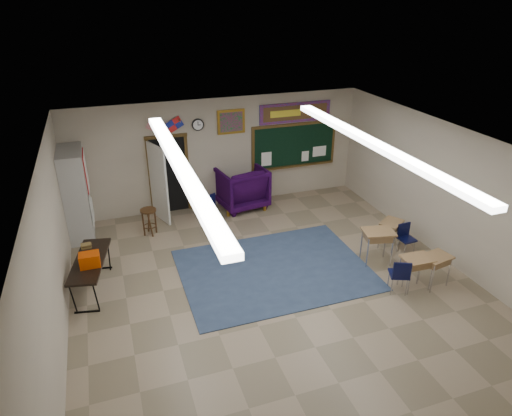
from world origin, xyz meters
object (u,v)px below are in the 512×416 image
object	(u,v)px
wingback_armchair	(241,187)
student_desk_front_left	(377,245)
wooden_stool	(149,221)
folding_table	(92,273)
student_desk_front_right	(390,233)

from	to	relation	value
wingback_armchair	student_desk_front_left	world-z (taller)	wingback_armchair
wingback_armchair	student_desk_front_left	bearing A→B (deg)	108.29
wingback_armchair	wooden_stool	xyz separation A→B (m)	(-2.63, -0.83, -0.22)
wingback_armchair	wooden_stool	world-z (taller)	wingback_armchair
wingback_armchair	wooden_stool	bearing A→B (deg)	8.65
wingback_armchair	folding_table	world-z (taller)	wingback_armchair
student_desk_front_right	wooden_stool	bearing A→B (deg)	122.03
wingback_armchair	wooden_stool	size ratio (longest dim) A/B	1.86
student_desk_front_left	wingback_armchair	bearing A→B (deg)	129.02
student_desk_front_right	folding_table	bearing A→B (deg)	143.01
student_desk_front_left	folding_table	size ratio (longest dim) A/B	0.45
wingback_armchair	folding_table	xyz separation A→B (m)	(-4.01, -2.81, -0.19)
wooden_stool	wingback_armchair	bearing A→B (deg)	17.45
wingback_armchair	student_desk_front_right	world-z (taller)	wingback_armchair
student_desk_front_right	wooden_stool	xyz separation A→B (m)	(-5.26, 2.47, -0.02)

